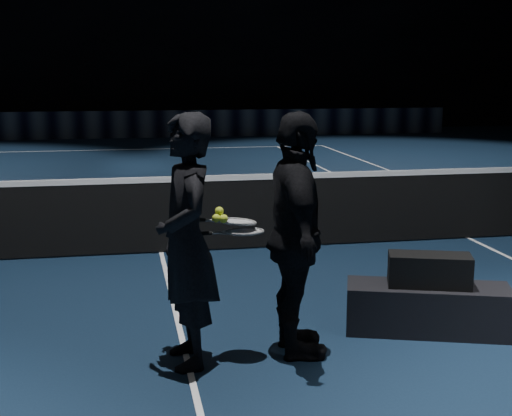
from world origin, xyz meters
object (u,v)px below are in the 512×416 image
(player_bench, at_px, (428,309))
(racket_upper, at_px, (238,222))
(player_b, at_px, (296,236))
(tennis_balls, at_px, (220,216))
(racket_bag, at_px, (429,270))
(player_a, at_px, (186,241))
(racket_lower, at_px, (245,231))

(player_bench, xyz_separation_m, racket_upper, (-1.69, -0.22, 0.88))
(player_b, relative_size, racket_upper, 2.83)
(player_bench, relative_size, tennis_balls, 11.49)
(racket_bag, xyz_separation_m, tennis_balls, (-1.83, -0.26, 0.59))
(player_a, height_order, player_b, same)
(player_b, bearing_deg, player_a, 95.10)
(racket_lower, relative_size, tennis_balls, 5.67)
(racket_lower, bearing_deg, racket_bag, 8.08)
(player_bench, distance_m, player_a, 2.23)
(racket_lower, height_order, racket_upper, racket_upper)
(tennis_balls, bearing_deg, player_a, -177.95)
(racket_bag, xyz_separation_m, racket_lower, (-1.64, -0.26, 0.47))
(racket_lower, distance_m, racket_upper, 0.10)
(tennis_balls, bearing_deg, player_bench, 8.00)
(tennis_balls, bearing_deg, racket_upper, 14.49)
(racket_bag, xyz_separation_m, player_b, (-1.24, -0.25, 0.41))
(player_a, relative_size, tennis_balls, 16.03)
(racket_lower, xyz_separation_m, tennis_balls, (-0.20, 0.00, 0.13))
(player_a, distance_m, racket_lower, 0.45)
(player_bench, distance_m, racket_lower, 1.84)
(racket_lower, relative_size, racket_upper, 1.00)
(player_b, height_order, racket_lower, player_b)
(player_b, relative_size, tennis_balls, 16.03)
(player_a, xyz_separation_m, tennis_balls, (0.25, 0.01, 0.18))
(racket_bag, relative_size, tennis_balls, 5.74)
(player_b, relative_size, racket_lower, 2.83)
(racket_bag, bearing_deg, player_b, -149.90)
(player_a, bearing_deg, player_b, 84.43)
(player_a, distance_m, racket_upper, 0.42)
(player_bench, relative_size, player_b, 0.72)
(player_b, distance_m, racket_upper, 0.47)
(racket_upper, distance_m, tennis_balls, 0.16)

